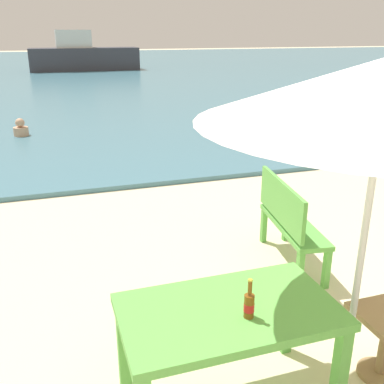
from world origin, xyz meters
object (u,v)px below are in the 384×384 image
(bench_green_left, at_px, (288,218))
(boat_barge, at_px, (83,56))
(beer_bottle_amber, at_px, (249,304))
(swimmer_person, at_px, (21,129))
(picnic_table_green, at_px, (229,322))

(bench_green_left, distance_m, boat_barge, 25.28)
(beer_bottle_amber, height_order, boat_barge, boat_barge)
(swimmer_person, bearing_deg, picnic_table_green, -79.71)
(bench_green_left, height_order, boat_barge, boat_barge)
(beer_bottle_amber, xyz_separation_m, boat_barge, (1.39, 27.02, 0.07))
(picnic_table_green, relative_size, boat_barge, 0.22)
(picnic_table_green, height_order, bench_green_left, bench_green_left)
(picnic_table_green, relative_size, bench_green_left, 1.13)
(beer_bottle_amber, bearing_deg, swimmer_person, 100.62)
(swimmer_person, bearing_deg, boat_barge, 80.32)
(picnic_table_green, relative_size, swimmer_person, 3.41)
(boat_barge, bearing_deg, picnic_table_green, -93.11)
(picnic_table_green, height_order, beer_bottle_amber, beer_bottle_amber)
(bench_green_left, bearing_deg, picnic_table_green, -129.97)
(bench_green_left, distance_m, swimmer_person, 7.84)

